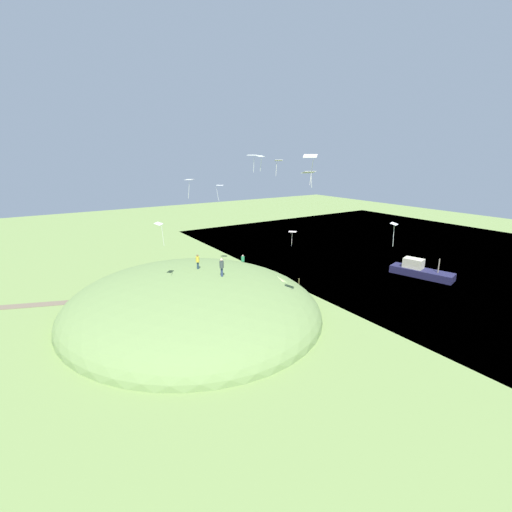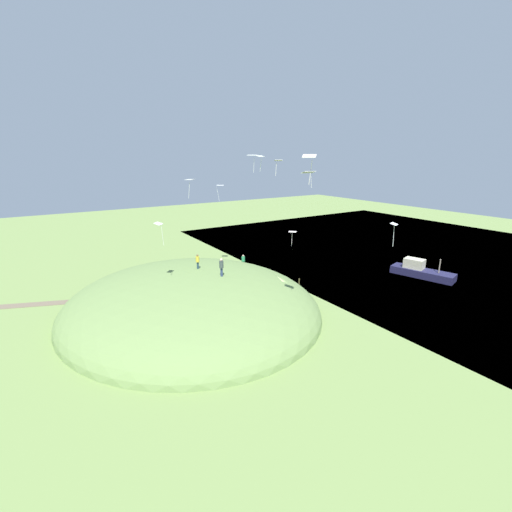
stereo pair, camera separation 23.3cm
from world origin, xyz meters
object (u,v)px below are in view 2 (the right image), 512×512
Objects in this scene: kite_3 at (394,226)px; kite_7 at (309,158)px; person_walking_path at (198,260)px; kite_6 at (190,180)px; kite_0 at (292,233)px; kite_1 at (260,157)px; person_on_hilltop at (243,260)px; kite_2 at (159,225)px; mooring_post at (299,282)px; kite_4 at (308,173)px; person_watching_kites at (221,265)px; kite_9 at (278,161)px; kite_5 at (220,186)px; kite_8 at (253,156)px; boat_on_lake at (421,271)px.

kite_3 is 1.08× the size of kite_7.
kite_6 is at bearing -91.19° from person_walking_path.
kite_0 is 8.62m from kite_1.
kite_2 is (13.45, 8.24, 7.35)m from person_on_hilltop.
kite_4 is at bearing 53.28° from mooring_post.
person_watching_kites is at bearing -33.63° from kite_3.
kite_1 reaches higher than kite_6.
kite_6 is at bearing -67.74° from kite_9.
kite_4 is at bearing 90.70° from kite_5.
kite_7 is at bearing 69.12° from kite_9.
kite_0 is 9.00m from kite_8.
person_on_hilltop is 15.08m from kite_8.
kite_3 reaches higher than person_watching_kites.
kite_6 reaches higher than boat_on_lake.
kite_2 is at bearing -8.23° from kite_0.
kite_2 is 13.95m from kite_4.
mooring_post is at bearing -143.52° from person_watching_kites.
boat_on_lake is 8.35× the size of mooring_post.
kite_6 is (-6.07, -7.34, 3.32)m from kite_2.
kite_8 is 5.04m from kite_9.
kite_0 is at bearing 171.98° from person_walking_path.
kite_4 is (1.98, 4.44, 6.37)m from kite_0.
kite_2 is 1.00× the size of kite_6.
boat_on_lake is 23.03m from person_on_hilltop.
kite_6 is at bearing -129.58° from kite_2.
kite_7 reaches higher than kite_5.
kite_2 is 2.23× the size of mooring_post.
kite_6 reaches higher than person_on_hilltop.
kite_7 is (11.59, 0.96, 6.15)m from kite_3.
kite_5 is (2.11, -2.06, 9.57)m from person_on_hilltop.
kite_1 is (3.89, 9.99, 13.15)m from person_on_hilltop.
boat_on_lake is 4.27× the size of person_watching_kites.
kite_5 is at bearing -93.44° from kite_8.
mooring_post is at bearing 162.48° from kite_8.
kite_6 is (-0.57, -8.42, 7.64)m from person_watching_kites.
person_walking_path is at bearing 58.74° from boat_on_lake.
person_watching_kites is at bearing -62.02° from person_on_hilltop.
kite_1 is 0.70× the size of kite_5.
kite_4 is at bearing 65.98° from kite_0.
boat_on_lake reaches higher than person_on_hilltop.
kite_6 reaches higher than kite_5.
kite_1 is at bearing -158.21° from person_watching_kites.
kite_0 is 7.48m from mooring_post.
person_watching_kites is (7.95, 9.31, 3.02)m from person_on_hilltop.
kite_5 is 9.45m from kite_8.
kite_5 is 0.98× the size of kite_7.
mooring_post is at bearing -126.72° from kite_4.
person_on_hilltop is 10.02m from kite_5.
kite_4 is at bearing 109.75° from kite_9.
kite_8 reaches higher than boat_on_lake.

